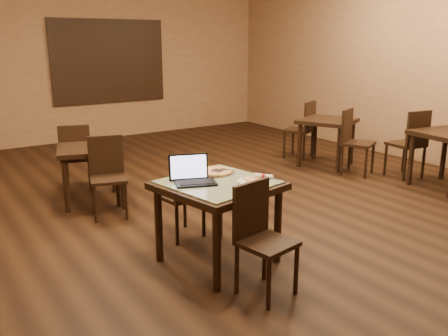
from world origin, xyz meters
TOP-DOWN VIEW (x-y plane):
  - ground at (0.00, 0.00)m, footprint 10.00×10.00m
  - wall_back at (0.00, 5.00)m, footprint 8.00×0.02m
  - wall_right at (4.00, 0.00)m, footprint 0.02×10.00m
  - mural at (0.50, 4.96)m, footprint 2.34×0.05m
  - tiled_table at (-0.82, -1.08)m, footprint 1.08×1.08m
  - chair_main_near at (-0.84, -1.70)m, footprint 0.45×0.45m
  - chair_main_far at (-0.81, -0.46)m, footprint 0.43×0.43m
  - laptop at (-1.02, -0.97)m, footprint 0.41×0.38m
  - plate at (-0.60, -1.26)m, footprint 0.24×0.24m
  - pizza_slice at (-0.60, -1.26)m, footprint 0.20×0.20m
  - pizza_pan at (-0.70, -0.84)m, footprint 0.38×0.38m
  - pizza_whole at (-0.70, -0.84)m, footprint 0.33×0.33m
  - spatula at (-0.68, -0.86)m, footprint 0.21×0.28m
  - napkin_roll at (-0.42, -1.22)m, footprint 0.13×0.17m
  - other_table_a at (2.51, 0.86)m, footprint 1.06×1.06m
  - other_table_a_chair_near at (2.48, 0.28)m, footprint 0.56×0.56m
  - other_table_a_chair_far at (2.55, 1.43)m, footprint 0.56×0.56m
  - other_table_b at (-1.23, 1.19)m, footprint 0.93×0.93m
  - other_table_b_chair_near at (-1.21, 0.66)m, footprint 0.49×0.49m
  - other_table_b_chair_far at (-1.25, 1.72)m, footprint 0.49×0.49m
  - other_table_c_chair_far at (2.99, -0.35)m, footprint 0.48×0.48m

SIDE VIEW (x-z plane):
  - ground at x=0.00m, z-range 0.00..0.00m
  - chair_main_far at x=-0.81m, z-range 0.06..0.95m
  - chair_main_near at x=-0.84m, z-range 0.06..0.95m
  - other_table_b_chair_near at x=-1.21m, z-range 0.06..0.97m
  - other_table_b_chair_far at x=-1.25m, z-range 0.06..0.97m
  - other_table_a_chair_near at x=2.48m, z-range 0.06..1.04m
  - other_table_a_chair_far at x=2.55m, z-range 0.06..1.04m
  - other_table_c_chair_far at x=2.99m, z-range 0.06..1.07m
  - other_table_b at x=-1.23m, z-range 0.23..0.94m
  - other_table_a at x=2.51m, z-range 0.25..1.00m
  - tiled_table at x=-0.82m, z-range 0.28..1.04m
  - pizza_pan at x=-0.70m, z-range 0.76..0.77m
  - plate at x=-0.60m, z-range 0.76..0.78m
  - pizza_whole at x=-0.70m, z-range 0.77..0.79m
  - napkin_roll at x=-0.42m, z-range 0.76..0.80m
  - pizza_slice at x=-0.60m, z-range 0.78..0.79m
  - spatula at x=-0.68m, z-range 0.78..0.80m
  - laptop at x=-1.02m, z-range 0.71..0.94m
  - wall_back at x=0.00m, z-range 0.00..3.00m
  - wall_right at x=4.00m, z-range 0.00..3.00m
  - mural at x=0.50m, z-range 0.73..2.37m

